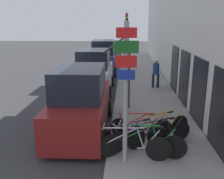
{
  "coord_description": "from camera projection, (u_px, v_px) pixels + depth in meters",
  "views": [
    {
      "loc": [
        1.51,
        -2.41,
        3.82
      ],
      "look_at": [
        1.0,
        6.81,
        1.34
      ],
      "focal_mm": 40.0,
      "sensor_mm": 36.0,
      "label": 1
    }
  ],
  "objects": [
    {
      "name": "ground_plane",
      "position": [
        99.0,
        92.0,
        14.19
      ],
      "size": [
        80.0,
        80.0,
        0.0
      ],
      "primitive_type": "plane",
      "color": "#333335"
    },
    {
      "name": "bicycle_2",
      "position": [
        134.0,
        138.0,
        7.35
      ],
      "size": [
        1.95,
        1.28,
        0.92
      ],
      "rotation": [
        0.0,
        0.0,
        2.15
      ],
      "color": "black",
      "rests_on": "sidewalk_curb"
    },
    {
      "name": "bicycle_1",
      "position": [
        143.0,
        143.0,
        7.0
      ],
      "size": [
        2.38,
        0.53,
        0.98
      ],
      "rotation": [
        0.0,
        0.0,
        1.42
      ],
      "color": "black",
      "rests_on": "sidewalk_curb"
    },
    {
      "name": "pedestrian_near",
      "position": [
        156.0,
        72.0,
        14.36
      ],
      "size": [
        0.43,
        0.36,
        1.63
      ],
      "rotation": [
        0.0,
        0.0,
        3.02
      ],
      "color": "#1E2338",
      "rests_on": "sidewalk_curb"
    },
    {
      "name": "bicycle_0",
      "position": [
        128.0,
        146.0,
        6.82
      ],
      "size": [
        2.38,
        0.44,
        0.98
      ],
      "rotation": [
        0.0,
        0.0,
        1.51
      ],
      "color": "black",
      "rests_on": "sidewalk_curb"
    },
    {
      "name": "parked_car_0",
      "position": [
        81.0,
        103.0,
        8.89
      ],
      "size": [
        2.07,
        4.73,
        2.35
      ],
      "rotation": [
        0.0,
        0.0,
        0.01
      ],
      "color": "maroon",
      "rests_on": "ground"
    },
    {
      "name": "parked_car_1",
      "position": [
        94.0,
        73.0,
        14.07
      ],
      "size": [
        2.05,
        4.25,
        2.39
      ],
      "rotation": [
        0.0,
        0.0,
        -0.0
      ],
      "color": "silver",
      "rests_on": "ground"
    },
    {
      "name": "traffic_light",
      "position": [
        127.0,
        33.0,
        19.77
      ],
      "size": [
        0.2,
        0.3,
        4.5
      ],
      "color": "#939399",
      "rests_on": "sidewalk_curb"
    },
    {
      "name": "sidewalk_curb",
      "position": [
        142.0,
        80.0,
        16.73
      ],
      "size": [
        3.2,
        32.0,
        0.15
      ],
      "color": "gray",
      "rests_on": "ground"
    },
    {
      "name": "building_facade",
      "position": [
        171.0,
        32.0,
        15.72
      ],
      "size": [
        0.23,
        32.0,
        6.5
      ],
      "color": "silver",
      "rests_on": "ground"
    },
    {
      "name": "bicycle_3",
      "position": [
        160.0,
        133.0,
        7.67
      ],
      "size": [
        2.05,
        1.0,
        0.85
      ],
      "rotation": [
        0.0,
        0.0,
        2.01
      ],
      "color": "black",
      "rests_on": "sidewalk_curb"
    },
    {
      "name": "parked_car_2",
      "position": [
        103.0,
        59.0,
        19.14
      ],
      "size": [
        2.06,
        4.59,
        2.55
      ],
      "rotation": [
        0.0,
        0.0,
        0.03
      ],
      "color": "navy",
      "rests_on": "ground"
    },
    {
      "name": "street_tree",
      "position": [
        127.0,
        75.0,
        10.81
      ],
      "size": [
        1.17,
        1.44,
        3.24
      ],
      "color": "#4C3828",
      "rests_on": "sidewalk_curb"
    },
    {
      "name": "bicycle_5",
      "position": [
        141.0,
        126.0,
        8.23
      ],
      "size": [
        2.05,
        0.44,
        0.84
      ],
      "rotation": [
        0.0,
        0.0,
        1.5
      ],
      "color": "black",
      "rests_on": "sidewalk_curb"
    },
    {
      "name": "bicycle_4",
      "position": [
        158.0,
        128.0,
        7.98
      ],
      "size": [
        2.16,
        1.28,
        0.93
      ],
      "rotation": [
        0.0,
        0.0,
        2.1
      ],
      "color": "black",
      "rests_on": "sidewalk_curb"
    },
    {
      "name": "signpost",
      "position": [
        126.0,
        90.0,
        6.26
      ],
      "size": [
        0.59,
        0.14,
        3.71
      ],
      "color": "#939399",
      "rests_on": "sidewalk_curb"
    }
  ]
}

